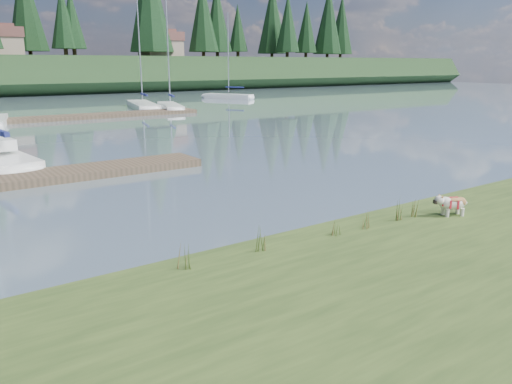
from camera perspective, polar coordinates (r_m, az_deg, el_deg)
ground at (r=40.96m, az=-26.51°, el=7.08°), size 200.00×200.00×0.00m
bank at (r=8.36m, az=17.21°, el=-15.17°), size 60.00×9.00×0.35m
bulldog at (r=13.99m, az=21.53°, el=-1.14°), size 0.94×0.64×0.55m
dock_far at (r=41.29m, az=-23.78°, el=7.62°), size 26.00×2.20×0.30m
sailboat_bg_3 at (r=50.67m, az=-12.97°, el=9.72°), size 4.05×9.76×13.90m
sailboat_bg_4 at (r=48.28m, az=-9.89°, el=9.66°), size 3.70×7.87×11.46m
sailboat_bg_5 at (r=62.93m, az=-3.63°, el=10.92°), size 4.60×6.89×10.22m
weed_0 at (r=10.60m, az=0.67°, el=-5.46°), size 0.17×0.14×0.60m
weed_1 at (r=11.73m, az=9.24°, el=-4.08°), size 0.17×0.14×0.41m
weed_2 at (r=13.08m, az=16.12°, el=-2.15°), size 0.17×0.14×0.61m
weed_3 at (r=9.80m, az=-8.14°, el=-7.43°), size 0.17×0.14×0.57m
weed_4 at (r=12.31m, az=12.36°, el=-3.10°), size 0.17×0.14×0.53m
weed_5 at (r=13.48m, az=17.48°, el=-1.69°), size 0.17×0.14×0.64m
mud_lip at (r=11.32m, az=-0.62°, el=-7.03°), size 60.00×0.50×0.14m
conifer_5 at (r=83.25m, az=-21.22°, el=18.12°), size 3.96×3.96×10.35m
conifer_7 at (r=94.71m, az=-4.51°, el=19.28°), size 5.28×5.28×13.20m
conifer_8 at (r=98.69m, az=3.64°, el=18.70°), size 4.62×4.62×11.77m
conifer_9 at (r=109.49m, az=8.27°, el=18.88°), size 5.94×5.94×14.62m
house_2 at (r=87.12m, az=-10.85°, el=16.28°), size 6.30×5.30×4.65m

